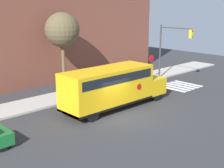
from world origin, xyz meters
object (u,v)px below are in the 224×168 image
object	(u,v)px
school_bus	(112,86)
tree_near_sidewalk	(62,30)
traffic_light	(170,44)
stop_sign	(151,64)

from	to	relation	value
school_bus	tree_near_sidewalk	bearing A→B (deg)	84.03
traffic_light	tree_near_sidewalk	xyz separation A→B (m)	(-9.36, 4.95, 1.59)
traffic_light	tree_near_sidewalk	size ratio (longest dim) A/B	0.81
stop_sign	tree_near_sidewalk	world-z (taller)	tree_near_sidewalk
school_bus	traffic_light	distance (m)	10.56
tree_near_sidewalk	school_bus	bearing A→B (deg)	-95.97
tree_near_sidewalk	stop_sign	bearing A→B (deg)	-24.18
tree_near_sidewalk	traffic_light	bearing A→B (deg)	-27.88
stop_sign	tree_near_sidewalk	xyz separation A→B (m)	(-8.11, 3.64, 3.57)
school_bus	tree_near_sidewalk	xyz separation A→B (m)	(0.76, 7.24, 3.58)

